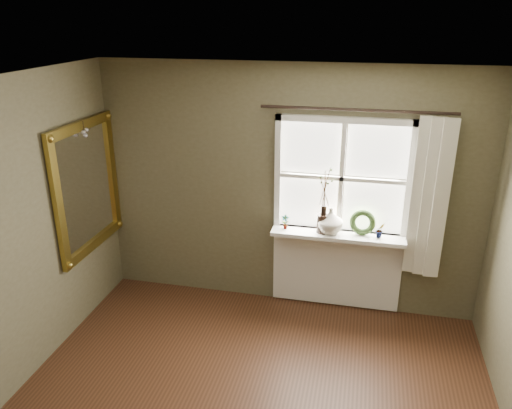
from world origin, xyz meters
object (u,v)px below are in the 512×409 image
at_px(cream_vase, 331,221).
at_px(gilt_mirror, 87,187).
at_px(dark_jug, 323,223).
at_px(wreath, 362,225).

xyz_separation_m(cream_vase, gilt_mirror, (-2.43, -0.44, 0.33)).
bearing_deg(dark_jug, gilt_mirror, -169.48).
xyz_separation_m(cream_vase, wreath, (0.32, 0.04, -0.04)).
relative_size(dark_jug, wreath, 0.74).
bearing_deg(cream_vase, wreath, 7.13).
distance_m(wreath, gilt_mirror, 2.82).
distance_m(dark_jug, gilt_mirror, 2.43).
relative_size(wreath, gilt_mirror, 0.20).
height_order(dark_jug, cream_vase, cream_vase).
distance_m(cream_vase, wreath, 0.32).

